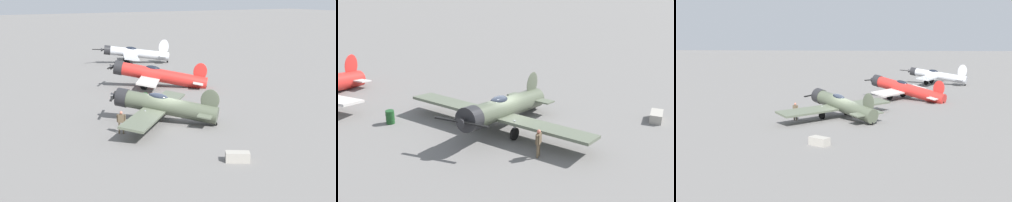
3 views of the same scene
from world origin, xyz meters
TOP-DOWN VIEW (x-y plane):
  - ground_plane at (0.00, 0.00)m, footprint 400.00×400.00m
  - airplane_foreground at (-0.35, -0.36)m, footprint 10.98×10.66m
  - airplane_mid_apron at (-14.02, 6.65)m, footprint 9.65×10.47m
  - airplane_far_line at (-32.30, 12.73)m, footprint 11.11×11.00m
  - ground_crew_mechanic at (1.06, -4.62)m, footprint 0.45×0.58m
  - equipment_crate at (10.42, -0.95)m, footprint 1.49×1.70m
  - fuel_drum at (-7.69, 1.84)m, footprint 0.62×0.62m

SIDE VIEW (x-z plane):
  - ground_plane at x=0.00m, z-range 0.00..0.00m
  - equipment_crate at x=10.42m, z-range 0.00..0.62m
  - fuel_drum at x=-7.69m, z-range 0.00..0.93m
  - ground_crew_mechanic at x=1.06m, z-range 0.18..1.91m
  - airplane_mid_apron at x=-14.02m, z-range -0.27..2.97m
  - airplane_foreground at x=-0.35m, z-range -0.12..2.89m
  - airplane_far_line at x=-32.30m, z-range -0.26..3.27m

